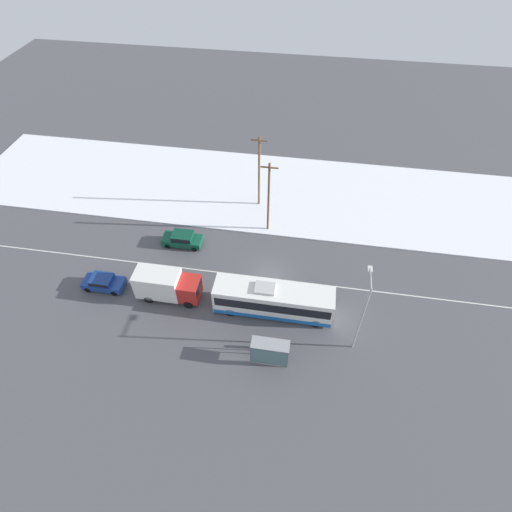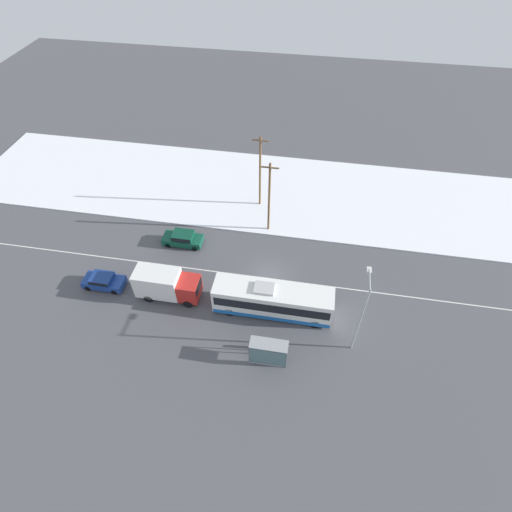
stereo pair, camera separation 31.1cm
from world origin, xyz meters
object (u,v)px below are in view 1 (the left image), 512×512
Objects in this scene: bus_shelter at (270,351)px; sedan_car at (182,239)px; box_truck at (166,285)px; utility_pole_roadside at (269,197)px; city_bus at (273,300)px; parked_car_near_truck at (103,282)px; pedestrian_at_stop at (272,342)px; streetlamp at (363,309)px; utility_pole_snowlot at (259,171)px.

sedan_car is at bearing 131.78° from bus_shelter.
box_truck is 13.95m from utility_pole_roadside.
parked_car_near_truck is at bearing 179.38° from city_bus.
city_bus reaches higher than box_truck.
bus_shelter reaches higher than parked_car_near_truck.
pedestrian_at_stop is 1.44m from bus_shelter.
parked_car_near_truck is at bearing 162.24° from bus_shelter.
streetlamp is (6.91, 1.72, 4.05)m from pedestrian_at_stop.
streetlamp is at bearing 152.34° from sedan_car.
sedan_car is 11.48m from utility_pole_snowlot.
box_truck is 18.04m from streetlamp.
pedestrian_at_stop is (17.24, -4.22, 0.25)m from parked_car_near_truck.
box_truck is (-10.19, 0.12, 0.11)m from city_bus.
parked_car_near_truck is at bearing -130.83° from utility_pole_snowlot.
utility_pole_roadside reaches higher than city_bus.
utility_pole_roadside is (-2.41, 16.39, 2.90)m from bus_shelter.
city_bus is at bearing -0.68° from box_truck.
sedan_car is (-10.82, 7.22, -0.78)m from city_bus.
bus_shelter is 0.36× the size of utility_pole_roadside.
utility_pole_snowlot is (-1.67, 4.25, 0.18)m from utility_pole_roadside.
streetlamp reaches higher than parked_car_near_truck.
parked_car_near_truck is at bearing 49.76° from sedan_car.
bus_shelter is at bearing -17.76° from parked_car_near_truck.
pedestrian_at_stop is at bearing -13.75° from parked_car_near_truck.
city_bus is 1.19× the size of utility_pole_snowlot.
utility_pole_roadside is at bearing -156.33° from sedan_car.
utility_pole_snowlot reaches higher than pedestrian_at_stop.
streetlamp is (24.15, -2.49, 4.30)m from parked_car_near_truck.
utility_pole_snowlot is at bearing 122.12° from streetlamp.
box_truck is 6.66m from parked_car_near_truck.
streetlamp is at bearing 23.21° from bus_shelter.
sedan_car is (-0.63, 7.10, -0.88)m from box_truck.
box_truck is 1.43× the size of sedan_car.
utility_pole_roadside is (-2.49, 15.11, 3.56)m from pedestrian_at_stop.
utility_pole_snowlot is at bearing 101.17° from bus_shelter.
streetlamp is 16.37m from utility_pole_roadside.
bus_shelter is at bearing -85.93° from city_bus.
bus_shelter is (17.16, -5.49, 0.90)m from parked_car_near_truck.
streetlamp is (18.19, -9.53, 4.24)m from sedan_car.
pedestrian_at_stop is at bearing -80.65° from utility_pole_roadside.
pedestrian_at_stop reaches higher than parked_car_near_truck.
pedestrian_at_stop is at bearing -77.88° from utility_pole_snowlot.
box_truck is at bearing 158.67° from pedestrian_at_stop.
city_bus is 1.79× the size of box_truck.
parked_car_near_truck is at bearing -143.55° from utility_pole_roadside.
sedan_car is at bearing 152.34° from streetlamp.
streetlamp is (6.99, 3.00, 3.40)m from bus_shelter.
streetlamp reaches higher than pedestrian_at_stop.
utility_pole_snowlot reaches higher than sedan_car.
city_bus is 5.33m from bus_shelter.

